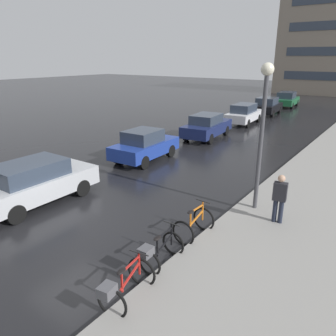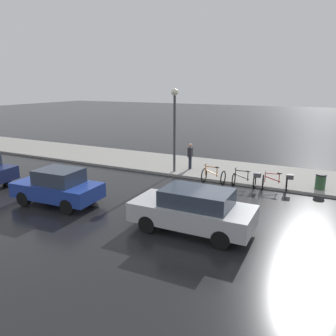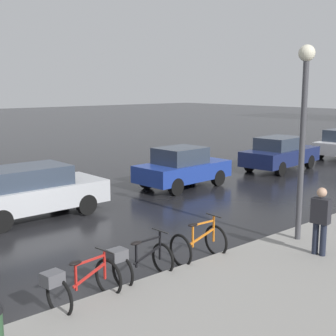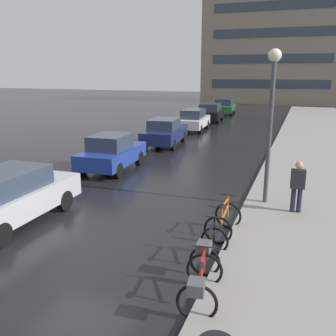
% 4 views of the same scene
% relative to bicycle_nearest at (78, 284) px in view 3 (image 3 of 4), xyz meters
% --- Properties ---
extents(ground_plane, '(140.00, 140.00, 0.00)m').
position_rel_bicycle_nearest_xyz_m(ground_plane, '(-3.67, 1.54, -0.48)').
color(ground_plane, black).
extents(bicycle_nearest, '(0.90, 1.49, 0.94)m').
position_rel_bicycle_nearest_xyz_m(bicycle_nearest, '(0.00, 0.00, 0.00)').
color(bicycle_nearest, black).
rests_on(bicycle_nearest, ground).
extents(bicycle_second, '(0.72, 1.40, 0.98)m').
position_rel_bicycle_nearest_xyz_m(bicycle_second, '(-0.21, 1.47, -0.02)').
color(bicycle_second, black).
rests_on(bicycle_second, ground).
extents(bicycle_third, '(0.79, 1.17, 1.01)m').
position_rel_bicycle_nearest_xyz_m(bicycle_third, '(-0.26, 3.26, -0.08)').
color(bicycle_third, black).
rests_on(bicycle_third, ground).
extents(car_silver, '(1.95, 4.38, 1.57)m').
position_rel_bicycle_nearest_xyz_m(car_silver, '(-6.16, 1.98, 0.33)').
color(car_silver, '#B2B5BA').
rests_on(car_silver, ground).
extents(car_blue, '(1.99, 3.93, 1.59)m').
position_rel_bicycle_nearest_xyz_m(car_blue, '(-6.29, 8.31, 0.30)').
color(car_blue, navy).
rests_on(car_blue, ground).
extents(car_navy, '(2.24, 4.55, 1.58)m').
position_rel_bicycle_nearest_xyz_m(car_navy, '(-6.09, 14.40, 0.31)').
color(car_navy, navy).
rests_on(car_navy, ground).
extents(pedestrian, '(0.43, 0.29, 1.70)m').
position_rel_bicycle_nearest_xyz_m(pedestrian, '(1.50, 5.36, 0.48)').
color(pedestrian, '#1E2333').
rests_on(pedestrian, ground).
extents(streetlamp, '(0.39, 0.39, 4.89)m').
position_rel_bicycle_nearest_xyz_m(streetlamp, '(0.55, 5.96, 2.78)').
color(streetlamp, '#424247').
rests_on(streetlamp, ground).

